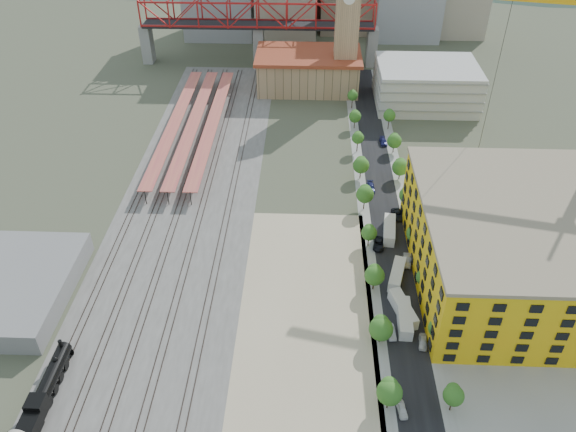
{
  "coord_description": "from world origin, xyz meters",
  "views": [
    {
      "loc": [
        -4.64,
        -114.94,
        86.36
      ],
      "look_at": [
        -8.68,
        -12.3,
        10.0
      ],
      "focal_mm": 35.0,
      "sensor_mm": 36.0,
      "label": 1
    }
  ],
  "objects_px": {
    "site_trailer_a": "(404,318)",
    "car_0": "(402,410)",
    "site_trailer_c": "(397,274)",
    "site_trailer_d": "(389,230)",
    "construction_building": "(522,245)",
    "clock_tower": "(348,11)",
    "site_trailer_b": "(403,309)",
    "locomotive": "(46,391)"
  },
  "relations": [
    {
      "from": "site_trailer_b",
      "to": "site_trailer_d",
      "type": "bearing_deg",
      "value": 74.01
    },
    {
      "from": "site_trailer_d",
      "to": "car_0",
      "type": "relative_size",
      "value": 2.7
    },
    {
      "from": "construction_building",
      "to": "clock_tower",
      "type": "bearing_deg",
      "value": 108.78
    },
    {
      "from": "locomotive",
      "to": "site_trailer_c",
      "type": "height_order",
      "value": "locomotive"
    },
    {
      "from": "site_trailer_c",
      "to": "clock_tower",
      "type": "bearing_deg",
      "value": 109.88
    },
    {
      "from": "clock_tower",
      "to": "site_trailer_c",
      "type": "xyz_separation_m",
      "value": [
        8.0,
        -101.54,
        -27.36
      ]
    },
    {
      "from": "site_trailer_a",
      "to": "car_0",
      "type": "relative_size",
      "value": 2.66
    },
    {
      "from": "construction_building",
      "to": "site_trailer_b",
      "type": "relative_size",
      "value": 5.03
    },
    {
      "from": "site_trailer_b",
      "to": "site_trailer_d",
      "type": "distance_m",
      "value": 26.62
    },
    {
      "from": "construction_building",
      "to": "locomotive",
      "type": "relative_size",
      "value": 2.19
    },
    {
      "from": "construction_building",
      "to": "site_trailer_c",
      "type": "distance_m",
      "value": 27.27
    },
    {
      "from": "site_trailer_b",
      "to": "car_0",
      "type": "relative_size",
      "value": 2.64
    },
    {
      "from": "site_trailer_a",
      "to": "site_trailer_d",
      "type": "xyz_separation_m",
      "value": [
        0.0,
        29.17,
        0.02
      ]
    },
    {
      "from": "clock_tower",
      "to": "locomotive",
      "type": "relative_size",
      "value": 2.25
    },
    {
      "from": "site_trailer_a",
      "to": "site_trailer_d",
      "type": "height_order",
      "value": "site_trailer_d"
    },
    {
      "from": "locomotive",
      "to": "car_0",
      "type": "relative_size",
      "value": 6.05
    },
    {
      "from": "clock_tower",
      "to": "site_trailer_a",
      "type": "relative_size",
      "value": 5.12
    },
    {
      "from": "locomotive",
      "to": "clock_tower",
      "type": "bearing_deg",
      "value": 66.83
    },
    {
      "from": "construction_building",
      "to": "site_trailer_d",
      "type": "distance_m",
      "value": 30.82
    },
    {
      "from": "site_trailer_c",
      "to": "site_trailer_a",
      "type": "bearing_deg",
      "value": -74.62
    },
    {
      "from": "clock_tower",
      "to": "site_trailer_b",
      "type": "height_order",
      "value": "clock_tower"
    },
    {
      "from": "car_0",
      "to": "clock_tower",
      "type": "bearing_deg",
      "value": 84.98
    },
    {
      "from": "site_trailer_a",
      "to": "site_trailer_c",
      "type": "height_order",
      "value": "site_trailer_a"
    },
    {
      "from": "site_trailer_c",
      "to": "site_trailer_d",
      "type": "height_order",
      "value": "site_trailer_d"
    },
    {
      "from": "car_0",
      "to": "site_trailer_b",
      "type": "bearing_deg",
      "value": 75.64
    },
    {
      "from": "site_trailer_a",
      "to": "site_trailer_c",
      "type": "bearing_deg",
      "value": 93.05
    },
    {
      "from": "locomotive",
      "to": "site_trailer_b",
      "type": "relative_size",
      "value": 2.29
    },
    {
      "from": "car_0",
      "to": "construction_building",
      "type": "bearing_deg",
      "value": 43.83
    },
    {
      "from": "clock_tower",
      "to": "site_trailer_a",
      "type": "distance_m",
      "value": 118.16
    },
    {
      "from": "clock_tower",
      "to": "site_trailer_d",
      "type": "bearing_deg",
      "value": -84.66
    },
    {
      "from": "site_trailer_c",
      "to": "site_trailer_b",
      "type": "bearing_deg",
      "value": -74.62
    },
    {
      "from": "clock_tower",
      "to": "car_0",
      "type": "distance_m",
      "value": 138.71
    },
    {
      "from": "clock_tower",
      "to": "car_0",
      "type": "bearing_deg",
      "value": -87.89
    },
    {
      "from": "clock_tower",
      "to": "site_trailer_a",
      "type": "bearing_deg",
      "value": -86.01
    },
    {
      "from": "clock_tower",
      "to": "construction_building",
      "type": "bearing_deg",
      "value": -71.22
    },
    {
      "from": "construction_building",
      "to": "car_0",
      "type": "xyz_separation_m",
      "value": [
        -29.0,
        -35.76,
        -8.76
      ]
    },
    {
      "from": "site_trailer_a",
      "to": "construction_building",
      "type": "bearing_deg",
      "value": 32.52
    },
    {
      "from": "site_trailer_d",
      "to": "site_trailer_a",
      "type": "bearing_deg",
      "value": -82.96
    },
    {
      "from": "site_trailer_c",
      "to": "car_0",
      "type": "relative_size",
      "value": 2.57
    },
    {
      "from": "site_trailer_c",
      "to": "locomotive",
      "type": "bearing_deg",
      "value": -137.37
    },
    {
      "from": "site_trailer_b",
      "to": "site_trailer_d",
      "type": "height_order",
      "value": "site_trailer_d"
    },
    {
      "from": "site_trailer_c",
      "to": "site_trailer_d",
      "type": "xyz_separation_m",
      "value": [
        0.0,
        16.02,
        0.07
      ]
    }
  ]
}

